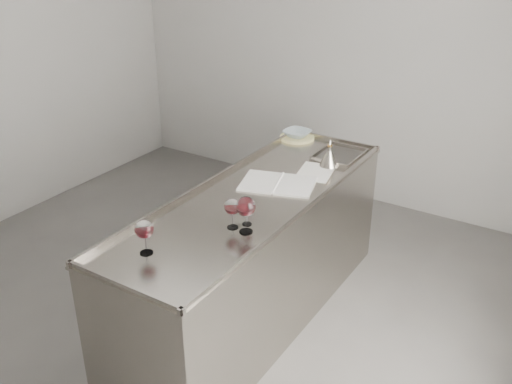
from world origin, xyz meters
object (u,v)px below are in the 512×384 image
Objects in this scene: wine_glass_left at (144,230)px; wine_glass_small at (247,209)px; ceramic_bowl at (297,133)px; wine_glass_middle at (232,207)px; wine_glass_right at (246,207)px; counter at (254,258)px; notebook at (278,183)px; wine_funnel at (329,158)px.

wine_glass_small is (0.28, 0.55, -0.04)m from wine_glass_left.
wine_glass_small reaches higher than ceramic_bowl.
ceramic_bowl is (-0.44, 1.41, -0.06)m from wine_glass_small.
wine_glass_right is at bearing -0.93° from wine_glass_middle.
counter is at bearing -75.69° from ceramic_bowl.
wine_glass_right is 0.69m from notebook.
wine_glass_middle reaches higher than notebook.
wine_glass_middle is at bearing -75.37° from ceramic_bowl.
notebook is (0.16, 1.13, -0.13)m from wine_glass_left.
notebook is 2.73× the size of wine_funnel.
counter is at bearing 115.84° from wine_glass_small.
wine_glass_right reaches higher than ceramic_bowl.
notebook is at bearing 81.18° from counter.
wine_glass_small is at bearing 57.76° from wine_glass_middle.
notebook is 0.90m from ceramic_bowl.
ceramic_bowl is at bearing 94.54° from wine_glass_left.
wine_glass_small is at bearing -95.00° from notebook.
wine_glass_middle is 0.10m from wine_glass_small.
notebook is (-0.17, 0.65, -0.15)m from wine_glass_right.
wine_glass_left is (-0.12, -0.89, 0.61)m from counter.
wine_glass_right reaches higher than wine_glass_small.
wine_funnel is at bearing 79.19° from wine_glass_left.
wine_glass_left is 1.63m from wine_funnel.
ceramic_bowl is at bearing 93.01° from notebook.
wine_glass_middle is 0.90× the size of wine_funnel.
wine_glass_middle is 0.87× the size of ceramic_bowl.
wine_funnel is (0.02, 1.05, -0.04)m from wine_glass_small.
wine_glass_right is 1.54× the size of wine_glass_small.
wine_glass_left reaches higher than notebook.
wine_glass_middle is at bearing -74.52° from counter.
wine_glass_right is (0.33, 0.47, 0.02)m from wine_glass_left.
wine_funnel reaches higher than wine_glass_left.
counter is 10.95× the size of wine_glass_right.
wine_glass_right is 1.57m from ceramic_bowl.
wine_glass_left is 0.58m from wine_glass_right.
wine_glass_left is 1.98m from ceramic_bowl.
wine_glass_small is at bearing -91.33° from wine_funnel.
wine_funnel is (-0.02, 1.12, -0.09)m from wine_glass_right.
wine_funnel reaches higher than ceramic_bowl.
ceramic_bowl is (-0.16, 1.97, -0.09)m from wine_glass_left.
wine_glass_left reaches higher than wine_glass_small.
wine_glass_left reaches higher than counter.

